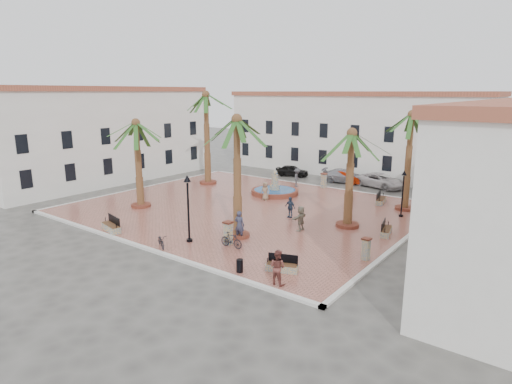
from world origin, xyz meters
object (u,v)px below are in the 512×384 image
at_px(bench_e, 386,231).
at_px(car_red, 345,177).
at_px(lamppost_e, 403,186).
at_px(car_white, 380,181).
at_px(bollard_n, 324,180).
at_px(pedestrian_fountain_b, 290,207).
at_px(palm_e, 351,145).
at_px(bench_ne, 381,200).
at_px(palm_s, 237,133).
at_px(pedestrian_east, 301,218).
at_px(car_silver, 345,176).
at_px(cyclist_b, 277,267).
at_px(fountain, 275,191).
at_px(bicycle_b, 231,240).
at_px(litter_bin, 240,266).
at_px(palm_sw, 136,133).
at_px(pedestrian_fountain_a, 265,191).
at_px(lamppost_s, 188,197).
at_px(palm_ne, 411,125).
at_px(bench_se, 282,267).
at_px(bench_s, 111,227).
at_px(bollard_se, 228,232).
at_px(pedestrian_north, 297,178).
at_px(cyclist_a, 239,225).
at_px(palm_nw, 206,105).
at_px(bicycle_a, 161,241).
at_px(car_black, 292,171).

xyz_separation_m(bench_e, car_red, (-9.81, 14.41, 0.23)).
relative_size(lamppost_e, car_white, 0.70).
height_order(bollard_n, pedestrian_fountain_b, pedestrian_fountain_b).
distance_m(palm_e, bench_ne, 9.42).
xyz_separation_m(palm_s, pedestrian_east, (2.65, 3.54, -5.94)).
distance_m(bench_e, bollard_n, 14.41).
bearing_deg(car_white, car_silver, 103.39).
bearing_deg(cyclist_b, bench_e, -97.87).
relative_size(fountain, bicycle_b, 2.74).
distance_m(litter_bin, pedestrian_fountain_b, 10.66).
distance_m(palm_sw, bench_e, 20.44).
bearing_deg(pedestrian_fountain_a, pedestrian_east, -43.04).
distance_m(palm_sw, pedestrian_east, 15.03).
bearing_deg(car_red, palm_e, -154.47).
bearing_deg(lamppost_s, palm_s, 54.49).
height_order(palm_ne, bench_se, palm_ne).
xyz_separation_m(palm_s, car_red, (-2.13, 20.64, -6.31)).
height_order(bench_s, bollard_se, bollard_se).
distance_m(pedestrian_north, car_white, 8.46).
height_order(palm_s, cyclist_a, palm_s).
bearing_deg(palm_nw, pedestrian_east, -25.58).
distance_m(palm_s, car_red, 21.68).
bearing_deg(lamppost_e, car_red, 133.84).
xyz_separation_m(fountain, bollard_se, (5.33, -12.88, 0.46)).
relative_size(cyclist_b, pedestrian_north, 0.97).
distance_m(fountain, bench_s, 15.97).
height_order(bench_s, bicycle_a, bench_s).
height_order(car_silver, car_white, car_silver).
bearing_deg(bench_e, pedestrian_north, 41.39).
distance_m(cyclist_b, car_black, 28.74).
height_order(bench_ne, car_black, car_black).
xyz_separation_m(pedestrian_north, car_silver, (2.73, 5.38, -0.36)).
distance_m(bench_s, pedestrian_fountain_b, 12.91).
bearing_deg(cyclist_a, lamppost_e, -130.41).
height_order(bicycle_b, car_white, car_white).
relative_size(fountain, car_silver, 0.90).
relative_size(litter_bin, pedestrian_fountain_a, 0.44).
xyz_separation_m(bench_e, car_white, (-6.01, 14.45, 0.29)).
height_order(palm_sw, car_white, palm_sw).
xyz_separation_m(bench_s, pedestrian_north, (2.72, 19.72, 0.63)).
xyz_separation_m(lamppost_e, cyclist_a, (-6.64, -11.40, -1.48)).
bearing_deg(palm_ne, bicycle_b, -110.41).
bearing_deg(palm_ne, pedestrian_fountain_b, -129.67).
relative_size(lamppost_s, cyclist_b, 2.41).
height_order(palm_s, car_black, palm_s).
relative_size(bollard_n, bicycle_b, 0.93).
bearing_deg(pedestrian_fountain_b, lamppost_s, -95.17).
xyz_separation_m(palm_s, lamppost_s, (-1.86, -2.61, -3.88)).
bearing_deg(lamppost_e, palm_sw, -151.04).
bearing_deg(cyclist_a, bench_e, -148.21).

